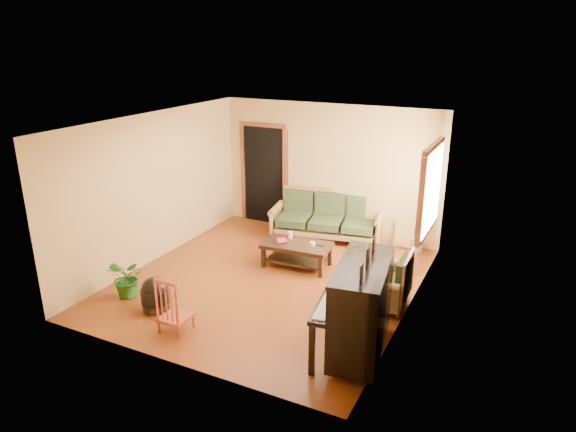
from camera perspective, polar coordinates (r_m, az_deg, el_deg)
The scene contains 16 objects.
floor at distance 8.49m, azimuth -2.05°, elevation -7.19°, with size 5.00×5.00×0.00m, color #58230B.
doorway at distance 10.83m, azimuth -2.69°, elevation 4.51°, with size 1.08×0.16×2.05m, color black.
window at distance 8.42m, azimuth 15.56°, elevation 2.83°, with size 0.12×1.36×1.46m, color white.
sofa at distance 10.05m, azimuth 4.33°, elevation -0.07°, with size 2.15×0.90×0.92m, color brown.
coffee_table at distance 8.91m, azimuth 1.00°, elevation -4.33°, with size 1.17×0.64×0.43m, color black.
armchair at distance 7.74m, azimuth 10.61°, elevation -6.79°, with size 0.81×0.85×0.85m, color brown.
piano at distance 6.45m, azimuth 8.13°, elevation -10.32°, with size 0.82×1.39×1.23m, color black.
footstool at distance 7.80m, azimuth -14.55°, elevation -8.80°, with size 0.41×0.41×0.39m, color black.
red_chair at distance 7.13m, azimuth -12.48°, elevation -9.51°, with size 0.38×0.42×0.81m, color maroon.
leaning_frame at distance 9.91m, azimuth 12.89°, elevation -1.98°, with size 0.41×0.09×0.54m, color #AF953A.
ceramic_crock at distance 9.86m, azimuth 14.10°, elevation -3.09°, with size 0.20×0.20×0.25m, color #3647A2.
potted_plant at distance 8.23m, azimuth -17.38°, elevation -6.59°, with size 0.56×0.49×0.63m, color #215B1A.
book at distance 8.90m, azimuth -1.22°, elevation -2.80°, with size 0.17×0.23×0.02m, color maroon.
candle at distance 9.02m, azimuth 0.27°, elevation -2.12°, with size 0.08×0.08×0.13m, color white.
glass_jar at distance 8.75m, azimuth 2.73°, elevation -3.09°, with size 0.09×0.09×0.06m, color white.
remote at distance 8.74m, azimuth 3.56°, elevation -3.28°, with size 0.15×0.04×0.01m, color black.
Camera 1 is at (3.62, -6.68, 3.79)m, focal length 32.00 mm.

